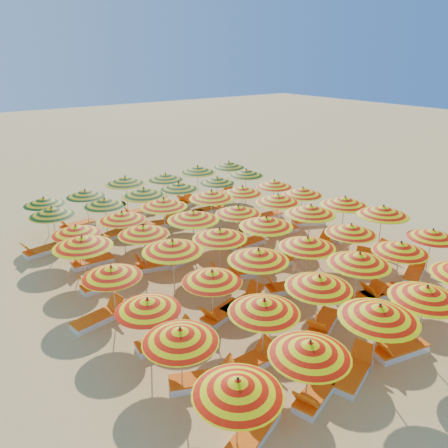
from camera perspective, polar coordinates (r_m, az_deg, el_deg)
The scene contains 88 objects.
ground at distance 18.43m, azimuth 0.92°, elevation -5.09°, with size 120.00×120.00×0.00m, color tan.
umbrella_0 at distance 9.60m, azimuth 1.81°, elevation -20.50°, with size 2.56×2.56×2.07m.
umbrella_1 at distance 10.72m, azimuth 11.15°, elevation -15.70°, with size 1.97×1.97×2.08m.
umbrella_2 at distance 12.24m, azimuth 19.62°, elevation -10.79°, with size 2.36×2.36×2.23m.
umbrella_3 at distance 13.70m, azimuth 24.94°, elevation -8.16°, with size 2.66×2.66×2.19m.
umbrella_6 at distance 11.06m, azimuth -5.73°, elevation -14.27°, with size 2.20×2.20×2.04m.
umbrella_7 at distance 12.04m, azimuth 5.26°, elevation -10.62°, with size 2.02×2.02×2.11m.
umbrella_8 at distance 13.38m, azimuth 12.30°, elevation -7.39°, with size 2.47×2.47×2.15m.
umbrella_9 at distance 15.02m, azimuth 17.26°, elevation -4.35°, with size 2.23×2.23×2.21m.
umbrella_10 at distance 16.64m, azimuth 22.08°, elevation -2.83°, with size 2.47×2.47×2.09m.
umbrella_11 at distance 18.61m, azimuth 25.59°, elevation -1.16°, with size 2.38×2.38×1.99m.
umbrella_12 at distance 12.46m, azimuth -9.95°, elevation -10.33°, with size 2.39×2.39×1.98m.
umbrella_13 at distance 13.62m, azimuth -1.57°, elevation -6.82°, with size 2.34×2.34×2.03m.
umbrella_14 at distance 14.66m, azimuth 4.50°, elevation -4.04°, with size 2.21×2.21×2.21m.
umbrella_15 at distance 15.93m, azimuth 10.84°, elevation -2.36°, with size 2.41×2.41×2.17m.
umbrella_16 at distance 17.65m, azimuth 16.25°, elevation -0.63°, with size 2.12×2.12×2.11m.
umbrella_17 at distance 19.60m, azimuth 20.06°, elevation 1.67°, with size 2.48×2.48×2.32m.
umbrella_18 at distance 14.32m, azimuth -14.47°, elevation -6.06°, with size 2.41×2.41×2.03m.
umbrella_19 at distance 15.25m, azimuth -6.75°, elevation -2.82°, with size 2.34×2.34×2.28m.
umbrella_20 at distance 16.32m, azimuth -0.57°, elevation -1.28°, with size 2.18×2.18×2.19m.
umbrella_21 at distance 17.35m, azimuth 5.54°, elevation 0.33°, with size 2.32×2.32×2.29m.
umbrella_22 at distance 18.95m, azimuth 11.25°, elevation 1.86°, with size 2.66×2.66×2.29m.
umbrella_23 at distance 20.42m, azimuth 15.49°, elevation 2.89°, with size 2.67×2.67×2.28m.
umbrella_24 at distance 16.32m, azimuth -18.01°, elevation -2.20°, with size 2.13×2.13×2.25m.
umbrella_25 at distance 17.15m, azimuth -10.48°, elevation -0.76°, with size 2.63×2.63×2.11m.
umbrella_26 at distance 18.01m, azimuth -4.05°, elevation 1.16°, with size 2.42×2.42×2.28m.
umbrella_27 at distance 18.99m, azimuth 1.85°, elevation 1.88°, with size 2.31×2.31×2.14m.
umbrella_28 at distance 20.46m, azimuth 7.04°, elevation 3.34°, with size 2.39×2.39×2.20m.
umbrella_29 at distance 21.96m, azimuth 10.23°, elevation 4.23°, with size 2.29×2.29×2.12m.
umbrella_30 at distance 18.08m, azimuth -18.76°, elevation -0.70°, with size 2.43×2.43×2.01m.
umbrella_31 at distance 18.87m, azimuth -13.17°, elevation 1.05°, with size 2.43×2.43×2.09m.
umbrella_32 at distance 19.81m, azimuth -7.88°, elevation 2.81°, with size 2.62×2.62×2.24m.
umbrella_33 at distance 20.70m, azimuth -1.66°, elevation 3.87°, with size 2.83×2.83×2.26m.
umbrella_34 at distance 21.93m, azimuth 2.40°, elevation 4.48°, with size 2.62×2.62×2.10m.
umbrella_35 at distance 23.35m, azimuth 6.55°, elevation 5.29°, with size 2.42×2.42×2.04m.
umbrella_36 at distance 20.24m, azimuth -21.55°, elevation 1.55°, with size 2.50×2.50×2.12m.
umbrella_37 at distance 20.91m, azimuth -15.34°, elevation 2.79°, with size 2.04×2.04×2.07m.
umbrella_38 at distance 21.34m, azimuth -10.42°, elevation 4.15°, with size 2.74×2.74×2.29m.
umbrella_39 at distance 22.61m, azimuth -5.95°, elevation 4.99°, with size 2.15×2.15×2.14m.
umbrella_40 at distance 23.92m, azimuth -0.91°, elevation 5.77°, with size 2.46×2.46×2.02m.
umbrella_41 at distance 25.04m, azimuth 2.89°, elevation 6.75°, with size 2.10×2.10×2.16m.
umbrella_42 at distance 22.20m, azimuth -22.47°, elevation 2.80°, with size 2.01×2.01×1.99m.
umbrella_43 at distance 22.71m, azimuth -17.66°, elevation 3.87°, with size 2.46×2.46×2.01m.
umbrella_44 at distance 23.60m, azimuth -12.76°, elevation 5.60°, with size 2.74×2.74×2.28m.
umbrella_45 at distance 24.51m, azimuth -7.65°, elevation 6.15°, with size 2.54×2.54×2.10m.
umbrella_46 at distance 25.42m, azimuth -3.47°, elevation 7.15°, with size 2.71×2.71×2.25m.
umbrella_47 at distance 26.91m, azimuth 0.61°, elevation 7.78°, with size 2.55×2.55×2.14m.
lounger_0 at distance 11.10m, azimuth 3.99°, elevation -25.35°, with size 1.82×1.16×0.69m.
lounger_1 at distance 12.13m, azimuth 11.91°, elevation -20.88°, with size 1.83×1.09×0.69m.
lounger_2 at distance 12.99m, azimuth 16.63°, elevation -18.11°, with size 1.83×1.12×0.69m.
lounger_3 at distance 14.22m, azimuth 21.94°, elevation -14.98°, with size 1.82×0.95×0.69m.
lounger_5 at distance 12.28m, azimuth -2.77°, elevation -19.71°, with size 1.82×1.23×0.69m.
lounger_6 at distance 12.78m, azimuth 3.13°, elevation -17.79°, with size 1.74×0.60×0.69m.
lounger_7 at distance 14.66m, azimuth 12.81°, elevation -12.61°, with size 1.82×1.24×0.69m.
lounger_8 at distance 16.35m, azimuth 17.48°, elevation -9.28°, with size 1.81×0.89×0.69m.
lounger_9 at distance 16.96m, azimuth 19.84°, elevation -8.42°, with size 1.80×0.84×0.69m.
lounger_10 at distance 18.89m, azimuth 23.61°, elevation -5.84°, with size 1.82×1.18×0.69m.
lounger_11 at distance 13.72m, azimuth -7.63°, elevation -14.87°, with size 1.79×0.78×0.69m.
lounger_12 at distance 14.82m, azimuth -0.25°, elevation -11.60°, with size 1.82×1.00×0.69m.
lounger_13 at distance 15.34m, azimuth 2.45°, elevation -10.36°, with size 1.82×0.93×0.69m.
lounger_14 at distance 16.48m, azimuth 8.30°, elevation -8.17°, with size 1.83×1.13×0.69m.
lounger_15 at distance 18.70m, azimuth 17.17°, elevation -5.21°, with size 1.82×1.25×0.69m.
lounger_16 at distance 19.85m, azimuth 18.70°, elevation -3.79°, with size 1.81×0.87×0.69m.
lounger_17 at distance 15.18m, azimuth -16.03°, elevation -11.67°, with size 1.81×0.87×0.69m.
lounger_18 at distance 17.25m, azimuth 1.10°, elevation -6.50°, with size 1.83×1.15×0.69m.
lounger_19 at distance 18.30m, azimuth 6.87°, elevation -4.94°, with size 1.81×0.87×0.69m.
lounger_20 at distance 20.09m, azimuth 11.88°, elevation -2.77°, with size 1.75×0.62×0.69m.
lounger_21 at distance 21.54m, azimuth 15.44°, elevation -1.41°, with size 1.78×0.76×0.69m.
lounger_22 at distance 17.09m, azimuth -15.53°, elevation -7.64°, with size 1.73×0.59×0.69m.
lounger_23 at distance 18.13m, azimuth -8.83°, elevation -5.32°, with size 1.83×1.05×0.69m.
lounger_24 at distance 18.51m, azimuth -5.59°, elevation -4.56°, with size 1.82×0.96×0.69m.
lounger_25 at distance 19.91m, azimuth 2.96°, elevation -2.55°, with size 1.76×0.66×0.69m.
lounger_26 at distance 21.56m, azimuth 7.37°, elevation -0.76°, with size 1.82×0.98×0.69m.
lounger_27 at distance 22.88m, azimuth 11.12°, elevation 0.33°, with size 1.82×1.20×0.69m.
lounger_28 at distance 19.00m, azimuth -16.92°, elevation -4.74°, with size 1.75×0.64×0.69m.
lounger_29 at distance 23.34m, azimuth 5.64°, elevation 1.07°, with size 1.76×0.66×0.69m.
lounger_30 at distance 20.78m, azimuth -22.54°, elevation -3.19°, with size 1.81×0.87×0.69m.
lounger_31 at distance 21.74m, azimuth -13.52°, elevation -1.02°, with size 1.82×1.03×0.69m.
lounger_32 at distance 22.36m, azimuth -8.95°, elevation -0.03°, with size 1.83×1.12×0.69m.
lounger_33 at distance 23.43m, azimuth -4.78°, elevation 1.18°, with size 1.81×0.89×0.69m.
lounger_34 at distance 24.19m, azimuth -1.95°, elevation 1.91°, with size 1.77×0.70×0.69m.
lounger_35 at distance 23.15m, azimuth -18.69°, elevation -0.18°, with size 1.78×0.74×0.69m.
lounger_36 at distance 24.25m, azimuth -11.22°, elevation 1.54°, with size 1.80×0.82×0.69m.
lounger_37 at distance 25.15m, azimuth -6.09°, elevation 2.56°, with size 1.76×0.68×0.69m.
lounger_38 at distance 25.64m, azimuth -4.51°, elevation 2.99°, with size 1.83×1.16×0.69m.
lounger_39 at distance 27.01m, azimuth -0.15°, elevation 4.02°, with size 1.83×1.16×0.69m.
beachgoer_b at distance 20.53m, azimuth 1.82°, elevation 0.06°, with size 0.73×0.57×1.51m, color tan.
beachgoer_a at distance 17.37m, azimuth 9.58°, elevation -4.68°, with size 0.49×0.32×1.35m, color tan.
Camera 1 is at (-10.00, -13.12, 8.23)m, focal length 35.00 mm.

